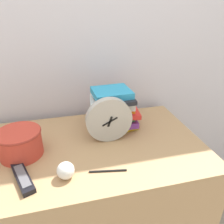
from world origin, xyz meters
TOP-DOWN VIEW (x-y plane):
  - wall_back at (0.00, 0.73)m, footprint 6.00×0.04m
  - desk at (0.00, 0.33)m, footprint 1.16×0.66m
  - desk_clock at (0.13, 0.35)m, footprint 0.23×0.04m
  - book_stack at (0.19, 0.48)m, footprint 0.27×0.21m
  - basket at (-0.28, 0.34)m, footprint 0.20×0.20m
  - tv_remote at (-0.26, 0.16)m, footprint 0.11×0.19m
  - crumpled_paper_ball at (-0.09, 0.14)m, footprint 0.07×0.07m
  - pen at (0.08, 0.13)m, footprint 0.15×0.03m

SIDE VIEW (x-z plane):
  - desk at x=0.00m, z-range 0.00..0.72m
  - pen at x=0.08m, z-range 0.72..0.73m
  - tv_remote at x=-0.26m, z-range 0.72..0.74m
  - crumpled_paper_ball at x=-0.09m, z-range 0.72..0.79m
  - basket at x=-0.28m, z-range 0.73..0.85m
  - book_stack at x=0.19m, z-range 0.72..0.94m
  - desk_clock at x=0.13m, z-range 0.72..0.95m
  - wall_back at x=0.00m, z-range 0.00..2.40m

